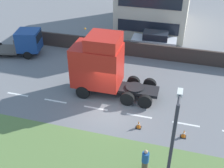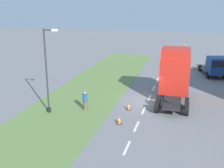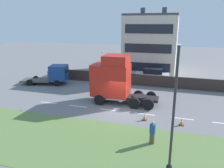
{
  "view_description": "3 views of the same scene",
  "coord_description": "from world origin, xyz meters",
  "views": [
    {
      "loc": [
        -15.26,
        -4.7,
        12.36
      ],
      "look_at": [
        0.16,
        -0.28,
        2.18
      ],
      "focal_mm": 45.0,
      "sensor_mm": 36.0,
      "label": 1
    },
    {
      "loc": [
        3.25,
        -23.8,
        8.7
      ],
      "look_at": [
        -2.98,
        -1.4,
        1.77
      ],
      "focal_mm": 45.0,
      "sensor_mm": 36.0,
      "label": 2
    },
    {
      "loc": [
        -17.76,
        -4.77,
        7.7
      ],
      "look_at": [
        -1.69,
        0.15,
        2.99
      ],
      "focal_mm": 35.0,
      "sensor_mm": 36.0,
      "label": 3
    }
  ],
  "objects": [
    {
      "name": "lane_markings",
      "position": [
        0.0,
        -0.7,
        0.0
      ],
      "size": [
        0.16,
        17.8,
        0.0
      ],
      "color": "white",
      "rests_on": "ground"
    },
    {
      "name": "pedestrian",
      "position": [
        -4.68,
        -3.52,
        0.78
      ],
      "size": [
        0.39,
        0.39,
        1.6
      ],
      "color": "brown",
      "rests_on": "ground"
    },
    {
      "name": "traffic_cone_lead",
      "position": [
        -1.31,
        -5.4,
        0.28
      ],
      "size": [
        0.36,
        0.36,
        0.58
      ],
      "color": "black",
      "rests_on": "ground"
    },
    {
      "name": "flatbed_truck",
      "position": [
        6.36,
        10.34,
        1.32
      ],
      "size": [
        3.35,
        6.23,
        2.49
      ],
      "rotation": [
        0.0,
        0.0,
        3.37
      ],
      "color": "navy",
      "rests_on": "ground"
    },
    {
      "name": "lorry_cab",
      "position": [
        2.17,
        1.18,
        2.38
      ],
      "size": [
        2.75,
        6.58,
        4.9
      ],
      "rotation": [
        0.0,
        0.0,
        0.02
      ],
      "color": "black",
      "rests_on": "ground"
    },
    {
      "name": "traffic_cone_trailing",
      "position": [
        -1.23,
        -2.5,
        0.28
      ],
      "size": [
        0.36,
        0.36,
        0.58
      ],
      "color": "black",
      "rests_on": "ground"
    },
    {
      "name": "grass_verge",
      "position": [
        -6.0,
        0.0,
        0.01
      ],
      "size": [
        7.0,
        44.0,
        0.01
      ],
      "color": "#607F42",
      "rests_on": "ground"
    },
    {
      "name": "lamp_post",
      "position": [
        -7.25,
        -4.76,
        3.14
      ],
      "size": [
        1.27,
        0.29,
        6.71
      ],
      "color": "black",
      "rests_on": "ground"
    },
    {
      "name": "ground_plane",
      "position": [
        0.0,
        0.0,
        0.0
      ],
      "size": [
        120.0,
        120.0,
        0.0
      ],
      "primitive_type": "plane",
      "color": "slate",
      "rests_on": "ground"
    }
  ]
}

